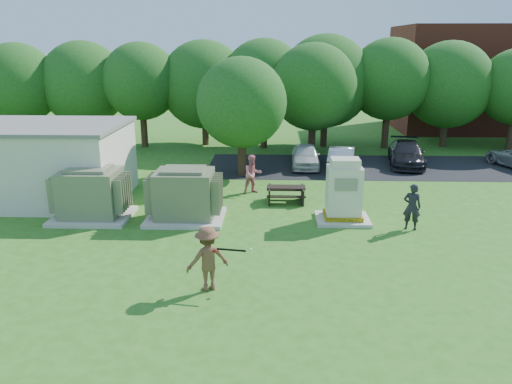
{
  "coord_description": "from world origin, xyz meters",
  "views": [
    {
      "loc": [
        0.63,
        -13.95,
        6.67
      ],
      "look_at": [
        0.0,
        4.0,
        1.3
      ],
      "focal_mm": 35.0,
      "sensor_mm": 36.0,
      "label": 1
    }
  ],
  "objects_px": {
    "transformer_left": "(91,195)",
    "picnic_table": "(286,192)",
    "person_by_generator": "(412,207)",
    "car_white": "(306,156)",
    "generator_cabinet": "(344,194)",
    "person_at_picnic": "(253,174)",
    "car_dark": "(406,154)",
    "car_silver_a": "(341,158)",
    "transformer_right": "(185,196)",
    "batter": "(208,259)"
  },
  "relations": [
    {
      "from": "person_by_generator",
      "to": "person_at_picnic",
      "type": "bearing_deg",
      "value": -21.76
    },
    {
      "from": "transformer_left",
      "to": "picnic_table",
      "type": "height_order",
      "value": "transformer_left"
    },
    {
      "from": "transformer_right",
      "to": "car_silver_a",
      "type": "height_order",
      "value": "transformer_right"
    },
    {
      "from": "car_silver_a",
      "to": "car_white",
      "type": "bearing_deg",
      "value": -2.2
    },
    {
      "from": "batter",
      "to": "person_by_generator",
      "type": "bearing_deg",
      "value": -168.74
    },
    {
      "from": "transformer_left",
      "to": "transformer_right",
      "type": "relative_size",
      "value": 1.0
    },
    {
      "from": "car_white",
      "to": "picnic_table",
      "type": "bearing_deg",
      "value": -98.74
    },
    {
      "from": "person_by_generator",
      "to": "generator_cabinet",
      "type": "bearing_deg",
      "value": -4.39
    },
    {
      "from": "picnic_table",
      "to": "person_at_picnic",
      "type": "relative_size",
      "value": 0.92
    },
    {
      "from": "generator_cabinet",
      "to": "person_by_generator",
      "type": "relative_size",
      "value": 1.42
    },
    {
      "from": "generator_cabinet",
      "to": "car_dark",
      "type": "relative_size",
      "value": 0.55
    },
    {
      "from": "car_silver_a",
      "to": "person_at_picnic",
      "type": "bearing_deg",
      "value": 55.67
    },
    {
      "from": "transformer_right",
      "to": "person_by_generator",
      "type": "bearing_deg",
      "value": -5.34
    },
    {
      "from": "transformer_right",
      "to": "car_dark",
      "type": "xyz_separation_m",
      "value": [
        10.98,
        9.53,
        -0.31
      ]
    },
    {
      "from": "person_by_generator",
      "to": "car_dark",
      "type": "xyz_separation_m",
      "value": [
        2.41,
        10.33,
        -0.22
      ]
    },
    {
      "from": "person_at_picnic",
      "to": "car_dark",
      "type": "distance_m",
      "value": 10.31
    },
    {
      "from": "picnic_table",
      "to": "batter",
      "type": "relative_size",
      "value": 0.89
    },
    {
      "from": "transformer_right",
      "to": "generator_cabinet",
      "type": "xyz_separation_m",
      "value": [
        6.16,
        0.03,
        0.12
      ]
    },
    {
      "from": "transformer_right",
      "to": "generator_cabinet",
      "type": "relative_size",
      "value": 1.2
    },
    {
      "from": "batter",
      "to": "car_dark",
      "type": "relative_size",
      "value": 0.41
    },
    {
      "from": "person_by_generator",
      "to": "person_at_picnic",
      "type": "relative_size",
      "value": 0.98
    },
    {
      "from": "person_by_generator",
      "to": "car_silver_a",
      "type": "xyz_separation_m",
      "value": [
        -1.39,
        9.28,
        -0.25
      ]
    },
    {
      "from": "transformer_left",
      "to": "generator_cabinet",
      "type": "height_order",
      "value": "generator_cabinet"
    },
    {
      "from": "transformer_left",
      "to": "picnic_table",
      "type": "bearing_deg",
      "value": 16.9
    },
    {
      "from": "transformer_right",
      "to": "car_dark",
      "type": "bearing_deg",
      "value": 40.96
    },
    {
      "from": "person_at_picnic",
      "to": "car_dark",
      "type": "relative_size",
      "value": 0.39
    },
    {
      "from": "generator_cabinet",
      "to": "person_at_picnic",
      "type": "bearing_deg",
      "value": 135.13
    },
    {
      "from": "transformer_right",
      "to": "car_silver_a",
      "type": "bearing_deg",
      "value": 49.72
    },
    {
      "from": "transformer_left",
      "to": "transformer_right",
      "type": "height_order",
      "value": "same"
    },
    {
      "from": "picnic_table",
      "to": "car_dark",
      "type": "relative_size",
      "value": 0.36
    },
    {
      "from": "car_silver_a",
      "to": "generator_cabinet",
      "type": "bearing_deg",
      "value": 93.12
    },
    {
      "from": "person_by_generator",
      "to": "car_white",
      "type": "bearing_deg",
      "value": -56.4
    },
    {
      "from": "transformer_right",
      "to": "picnic_table",
      "type": "bearing_deg",
      "value": 30.3
    },
    {
      "from": "person_at_picnic",
      "to": "car_dark",
      "type": "height_order",
      "value": "person_at_picnic"
    },
    {
      "from": "picnic_table",
      "to": "car_silver_a",
      "type": "distance_m",
      "value": 6.92
    },
    {
      "from": "car_white",
      "to": "person_by_generator",
      "type": "bearing_deg",
      "value": -69.13
    },
    {
      "from": "transformer_right",
      "to": "generator_cabinet",
      "type": "height_order",
      "value": "generator_cabinet"
    },
    {
      "from": "car_dark",
      "to": "car_white",
      "type": "bearing_deg",
      "value": -164.23
    },
    {
      "from": "generator_cabinet",
      "to": "car_white",
      "type": "distance_m",
      "value": 8.93
    },
    {
      "from": "transformer_left",
      "to": "generator_cabinet",
      "type": "bearing_deg",
      "value": 0.18
    },
    {
      "from": "person_at_picnic",
      "to": "car_white",
      "type": "relative_size",
      "value": 0.48
    },
    {
      "from": "transformer_left",
      "to": "car_dark",
      "type": "height_order",
      "value": "transformer_left"
    },
    {
      "from": "car_silver_a",
      "to": "batter",
      "type": "bearing_deg",
      "value": 78.78
    },
    {
      "from": "picnic_table",
      "to": "car_silver_a",
      "type": "xyz_separation_m",
      "value": [
        3.18,
        6.14,
        0.19
      ]
    },
    {
      "from": "person_by_generator",
      "to": "car_dark",
      "type": "height_order",
      "value": "person_by_generator"
    },
    {
      "from": "batter",
      "to": "picnic_table",
      "type": "bearing_deg",
      "value": -130.67
    },
    {
      "from": "car_white",
      "to": "person_at_picnic",
      "type": "bearing_deg",
      "value": -115.83
    },
    {
      "from": "picnic_table",
      "to": "person_at_picnic",
      "type": "xyz_separation_m",
      "value": [
        -1.51,
        1.34,
        0.46
      ]
    },
    {
      "from": "batter",
      "to": "person_by_generator",
      "type": "relative_size",
      "value": 1.06
    },
    {
      "from": "generator_cabinet",
      "to": "person_at_picnic",
      "type": "distance_m",
      "value": 5.18
    }
  ]
}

